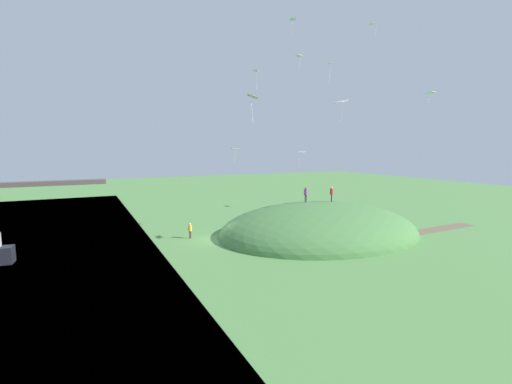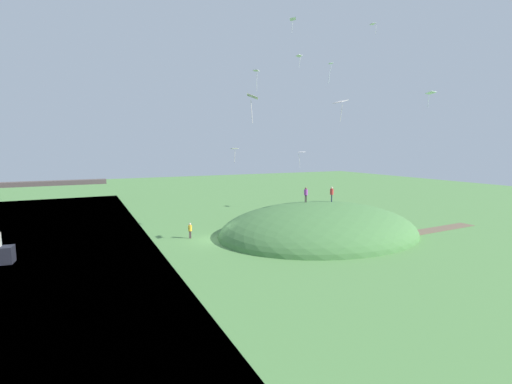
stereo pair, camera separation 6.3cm
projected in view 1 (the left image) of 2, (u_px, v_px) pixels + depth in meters
The scene contains 16 objects.
ground_plane at pixel (216, 240), 35.61m from camera, with size 160.00×160.00×0.00m, color #548745.
grass_hill at pixel (319, 234), 38.21m from camera, with size 21.76×17.61×6.49m, color #497C41.
dirt_path at pixel (439, 229), 40.38m from camera, with size 10.50×1.74×0.04m, color brown.
person_near_shore at pixel (306, 193), 38.82m from camera, with size 0.54×0.54×1.62m.
person_walking_path at pixel (332, 192), 39.24m from camera, with size 0.52×0.52×1.64m.
person_watching_kites at pixel (190, 229), 36.09m from camera, with size 0.50×0.50×1.56m.
kite_0 at pixel (253, 97), 25.97m from camera, with size 1.22×1.40×2.09m.
kite_1 at pixel (235, 149), 39.05m from camera, with size 0.80×0.68×1.52m.
kite_2 at pixel (256, 72), 39.41m from camera, with size 0.99×1.00×2.19m.
kite_3 at pixel (430, 93), 33.90m from camera, with size 1.08×0.85×1.40m.
kite_4 at pixel (301, 153), 52.38m from camera, with size 1.01×1.19×2.27m.
kite_5 at pixel (341, 102), 30.81m from camera, with size 0.85×1.20×1.82m.
kite_6 at pixel (330, 66), 37.85m from camera, with size 0.68×0.71×2.14m.
kite_7 at pixel (293, 20), 36.12m from camera, with size 0.96×1.03×1.43m.
kite_9 at pixel (373, 25), 36.77m from camera, with size 0.60×0.74×1.09m.
kite_10 at pixel (299, 57), 41.25m from camera, with size 0.83×0.68×1.36m.
Camera 1 is at (-11.67, -33.00, 8.99)m, focal length 25.44 mm.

